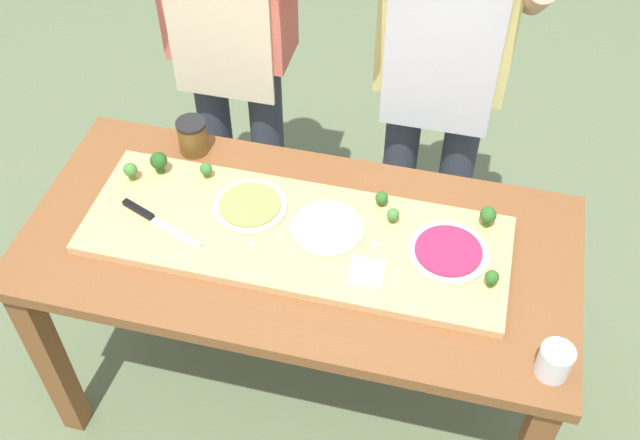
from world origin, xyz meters
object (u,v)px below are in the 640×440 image
(pizza_whole_white_garlic, at_px, (327,228))
(broccoli_floret_back_right, at_px, (393,215))
(prep_table, at_px, (300,267))
(sauce_jar, at_px, (193,136))
(cheese_crumble_b, at_px, (375,246))
(chefs_knife, at_px, (150,217))
(broccoli_floret_back_mid, at_px, (382,198))
(broccoli_floret_back_left, at_px, (492,278))
(pizza_whole_beet_magenta, at_px, (448,252))
(pizza_slice_near_right, at_px, (367,273))
(cheese_crumble_c, at_px, (197,245))
(pizza_whole_pesto_green, at_px, (250,206))
(broccoli_floret_front_right, at_px, (159,161))
(broccoli_floret_center_right, at_px, (131,170))
(cook_right, at_px, (443,57))
(flour_cup, at_px, (554,363))
(broccoli_floret_center_left, at_px, (206,169))
(broccoli_floret_front_mid, at_px, (488,215))
(cook_left, at_px, (230,27))
(cheese_crumble_a, at_px, (252,247))

(pizza_whole_white_garlic, xyz_separation_m, broccoli_floret_back_right, (0.17, 0.07, 0.02))
(prep_table, distance_m, sauce_jar, 0.53)
(cheese_crumble_b, bearing_deg, chefs_knife, -176.16)
(broccoli_floret_back_mid, bearing_deg, broccoli_floret_back_left, -33.80)
(sauce_jar, bearing_deg, pizza_whole_beet_magenta, -17.39)
(pizza_whole_white_garlic, bearing_deg, pizza_slice_near_right, -42.98)
(pizza_whole_beet_magenta, relative_size, cheese_crumble_c, 15.10)
(prep_table, relative_size, pizza_whole_pesto_green, 7.23)
(prep_table, xyz_separation_m, broccoli_floret_front_right, (-0.46, 0.14, 0.18))
(broccoli_floret_center_right, bearing_deg, cook_right, 34.18)
(pizza_whole_beet_magenta, bearing_deg, flour_cup, -45.05)
(broccoli_floret_front_right, relative_size, cheese_crumble_c, 4.89)
(broccoli_floret_back_mid, xyz_separation_m, sauce_jar, (-0.61, 0.12, 0.00))
(broccoli_floret_center_left, relative_size, sauce_jar, 0.45)
(broccoli_floret_back_left, bearing_deg, broccoli_floret_center_right, 171.98)
(cheese_crumble_c, bearing_deg, chefs_knife, 157.16)
(pizza_whole_pesto_green, relative_size, broccoli_floret_center_right, 3.57)
(broccoli_floret_front_right, bearing_deg, broccoli_floret_front_mid, 0.82)
(broccoli_floret_back_right, height_order, broccoli_floret_back_mid, same)
(pizza_whole_pesto_green, relative_size, broccoli_floret_front_mid, 3.22)
(pizza_whole_beet_magenta, bearing_deg, pizza_whole_white_garlic, 178.76)
(pizza_whole_beet_magenta, distance_m, pizza_whole_white_garlic, 0.34)
(broccoli_floret_center_right, bearing_deg, pizza_whole_pesto_green, -4.42)
(pizza_slice_near_right, distance_m, broccoli_floret_back_left, 0.32)
(pizza_slice_near_right, bearing_deg, broccoli_floret_back_left, 6.75)
(pizza_whole_pesto_green, bearing_deg, cook_right, 52.45)
(broccoli_floret_center_left, distance_m, broccoli_floret_back_mid, 0.52)
(broccoli_floret_front_mid, xyz_separation_m, cheese_crumble_b, (-0.29, -0.16, -0.03))
(cheese_crumble_b, distance_m, cook_left, 0.91)
(pizza_slice_near_right, height_order, flour_cup, flour_cup)
(broccoli_floret_center_left, height_order, cheese_crumble_b, broccoli_floret_center_left)
(broccoli_floret_front_right, bearing_deg, broccoli_floret_center_right, -144.66)
(broccoli_floret_back_left, bearing_deg, sauce_jar, 160.09)
(prep_table, bearing_deg, chefs_knife, -174.57)
(broccoli_floret_center_left, relative_size, cook_right, 0.03)
(broccoli_floret_center_right, height_order, broccoli_floret_front_mid, broccoli_floret_front_mid)
(broccoli_floret_back_right, relative_size, cheese_crumble_a, 3.24)
(broccoli_floret_back_left, height_order, sauce_jar, sauce_jar)
(cook_right, bearing_deg, pizza_whole_white_garlic, -109.54)
(pizza_slice_near_right, xyz_separation_m, broccoli_floret_front_right, (-0.67, 0.24, 0.04))
(broccoli_floret_back_right, xyz_separation_m, broccoli_floret_center_left, (-0.57, 0.05, 0.00))
(broccoli_floret_center_right, bearing_deg, prep_table, -10.18)
(broccoli_floret_front_mid, xyz_separation_m, cook_left, (-0.90, 0.50, 0.15))
(cook_left, bearing_deg, broccoli_floret_center_left, -81.13)
(chefs_knife, bearing_deg, broccoli_floret_center_right, 129.76)
(broccoli_floret_front_mid, bearing_deg, pizza_whole_white_garlic, -164.08)
(cheese_crumble_b, relative_size, sauce_jar, 0.17)
(broccoli_floret_center_right, distance_m, broccoli_floret_front_mid, 1.03)
(pizza_whole_beet_magenta, relative_size, cheese_crumble_a, 14.43)
(prep_table, height_order, broccoli_floret_front_right, broccoli_floret_front_right)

